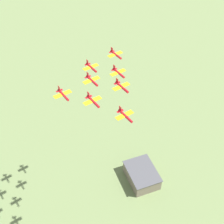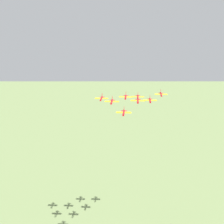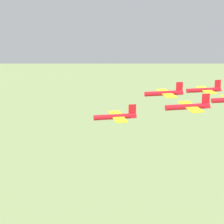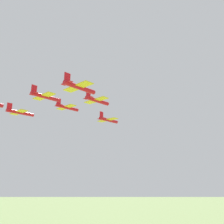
# 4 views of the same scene
# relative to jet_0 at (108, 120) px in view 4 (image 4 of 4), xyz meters

# --- Properties ---
(jet_0) EXTENTS (10.73, 10.40, 3.60)m
(jet_0) POSITION_rel_jet_0_xyz_m (0.00, 0.00, 0.00)
(jet_0) COLOR red
(jet_1) EXTENTS (10.73, 10.40, 3.60)m
(jet_1) POSITION_rel_jet_0_xyz_m (-17.16, 5.00, 4.18)
(jet_1) COLOR red
(jet_2) EXTENTS (10.73, 10.40, 3.60)m
(jet_2) POSITION_rel_jet_0_xyz_m (-12.71, -12.57, 3.15)
(jet_2) COLOR red
(jet_3) EXTENTS (10.73, 10.40, 3.60)m
(jet_3) POSITION_rel_jet_0_xyz_m (-34.32, 10.01, 0.61)
(jet_3) COLOR red
(jet_4) EXTENTS (10.73, 10.40, 3.60)m
(jet_4) POSITION_rel_jet_0_xyz_m (-29.87, -7.56, 2.84)
(jet_4) COLOR red
(jet_5) EXTENTS (10.73, 10.40, 3.60)m
(jet_5) POSITION_rel_jet_0_xyz_m (-25.42, -25.14, 1.33)
(jet_5) COLOR red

